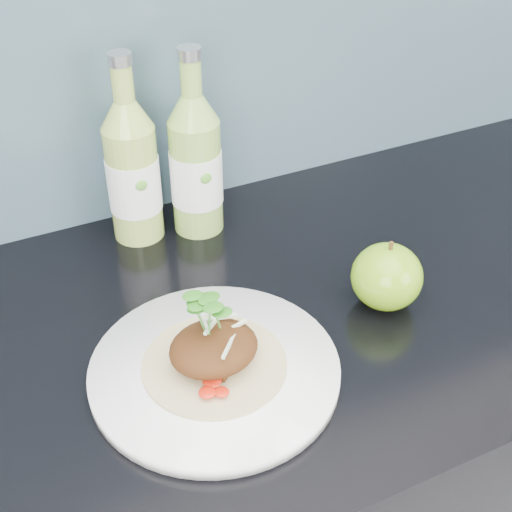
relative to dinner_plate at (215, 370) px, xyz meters
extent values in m
cylinder|color=white|center=(0.00, 0.00, 0.00)|extent=(0.31, 0.31, 0.02)
cylinder|color=tan|center=(0.00, 0.00, 0.01)|extent=(0.16, 0.16, 0.00)
ellipsoid|color=#4E280E|center=(0.00, 0.00, 0.03)|extent=(0.10, 0.08, 0.04)
ellipsoid|color=#569510|center=(0.24, 0.02, 0.03)|extent=(0.12, 0.12, 0.08)
cylinder|color=#472D14|center=(0.24, 0.02, 0.08)|extent=(0.01, 0.00, 0.01)
cylinder|color=#99B34A|center=(0.01, 0.30, 0.07)|extent=(0.08, 0.08, 0.17)
cone|color=#99B34A|center=(0.01, 0.30, 0.18)|extent=(0.07, 0.07, 0.04)
cylinder|color=#99B34A|center=(0.01, 0.30, 0.22)|extent=(0.03, 0.03, 0.05)
cylinder|color=silver|center=(0.01, 0.30, 0.25)|extent=(0.03, 0.03, 0.01)
cylinder|color=white|center=(0.01, 0.30, 0.08)|extent=(0.08, 0.08, 0.08)
ellipsoid|color=#59A533|center=(0.01, 0.27, 0.09)|extent=(0.02, 0.00, 0.02)
cylinder|color=#86B149|center=(0.10, 0.28, 0.07)|extent=(0.09, 0.09, 0.17)
cone|color=#86B149|center=(0.10, 0.28, 0.18)|extent=(0.07, 0.07, 0.04)
cylinder|color=#86B149|center=(0.10, 0.28, 0.22)|extent=(0.03, 0.03, 0.05)
cylinder|color=silver|center=(0.10, 0.28, 0.25)|extent=(0.03, 0.03, 0.01)
cylinder|color=white|center=(0.10, 0.28, 0.08)|extent=(0.09, 0.09, 0.08)
ellipsoid|color=#59A533|center=(0.10, 0.25, 0.09)|extent=(0.02, 0.00, 0.02)
camera|label=1|loc=(-0.20, -0.52, 0.57)|focal=50.00mm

